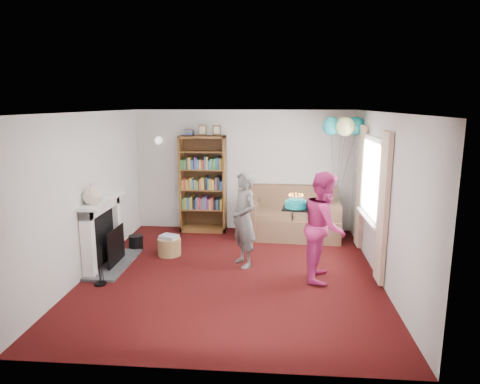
# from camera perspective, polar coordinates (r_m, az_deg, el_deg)

# --- Properties ---
(ground) EXTENTS (5.00, 5.00, 0.00)m
(ground) POSITION_cam_1_polar(r_m,az_deg,el_deg) (6.85, -1.07, -10.80)
(ground) COLOR black
(ground) RESTS_ON ground
(wall_back) EXTENTS (4.50, 0.02, 2.50)m
(wall_back) POSITION_cam_1_polar(r_m,az_deg,el_deg) (8.94, 0.50, 2.88)
(wall_back) COLOR silver
(wall_back) RESTS_ON ground
(wall_left) EXTENTS (0.02, 5.00, 2.50)m
(wall_left) POSITION_cam_1_polar(r_m,az_deg,el_deg) (7.07, -19.66, -0.19)
(wall_left) COLOR silver
(wall_left) RESTS_ON ground
(wall_right) EXTENTS (0.02, 5.00, 2.50)m
(wall_right) POSITION_cam_1_polar(r_m,az_deg,el_deg) (6.65, 18.66, -0.84)
(wall_right) COLOR silver
(wall_right) RESTS_ON ground
(ceiling) EXTENTS (4.50, 5.00, 0.01)m
(ceiling) POSITION_cam_1_polar(r_m,az_deg,el_deg) (6.33, -1.16, 10.63)
(ceiling) COLOR white
(ceiling) RESTS_ON wall_back
(fireplace) EXTENTS (0.55, 1.80, 1.12)m
(fireplace) POSITION_cam_1_polar(r_m,az_deg,el_deg) (7.35, -17.43, -5.54)
(fireplace) COLOR #3F3F42
(fireplace) RESTS_ON ground
(window_bay) EXTENTS (0.14, 2.02, 2.20)m
(window_bay) POSITION_cam_1_polar(r_m,az_deg,el_deg) (7.22, 17.09, -0.17)
(window_bay) COLOR white
(window_bay) RESTS_ON ground
(wall_sconce) EXTENTS (0.16, 0.23, 0.16)m
(wall_sconce) POSITION_cam_1_polar(r_m,az_deg,el_deg) (9.02, -10.81, 6.79)
(wall_sconce) COLOR gold
(wall_sconce) RESTS_ON ground
(bookcase) EXTENTS (0.94, 0.42, 2.20)m
(bookcase) POSITION_cam_1_polar(r_m,az_deg,el_deg) (8.88, -4.93, 0.95)
(bookcase) COLOR #472B14
(bookcase) RESTS_ON ground
(sofa) EXTENTS (1.86, 0.98, 0.98)m
(sofa) POSITION_cam_1_polar(r_m,az_deg,el_deg) (8.68, 6.97, -3.47)
(sofa) COLOR brown
(sofa) RESTS_ON ground
(wicker_basket) EXTENTS (0.41, 0.41, 0.37)m
(wicker_basket) POSITION_cam_1_polar(r_m,az_deg,el_deg) (7.68, -9.41, -7.11)
(wicker_basket) COLOR #9E7F49
(wicker_basket) RESTS_ON ground
(person_striped) EXTENTS (0.62, 0.69, 1.57)m
(person_striped) POSITION_cam_1_polar(r_m,az_deg,el_deg) (6.94, 0.52, -3.64)
(person_striped) COLOR black
(person_striped) RESTS_ON ground
(person_magenta) EXTENTS (0.74, 0.89, 1.65)m
(person_magenta) POSITION_cam_1_polar(r_m,az_deg,el_deg) (6.54, 11.20, -4.49)
(person_magenta) COLOR #BF2669
(person_magenta) RESTS_ON ground
(birthday_cake) EXTENTS (0.39, 0.39, 0.22)m
(birthday_cake) POSITION_cam_1_polar(r_m,az_deg,el_deg) (6.48, 7.45, -1.66)
(birthday_cake) COLOR black
(birthday_cake) RESTS_ON ground
(balloons) EXTENTS (0.78, 0.78, 1.70)m
(balloons) POSITION_cam_1_polar(r_m,az_deg,el_deg) (8.17, 13.64, 8.56)
(balloons) COLOR #3F3F3F
(balloons) RESTS_ON ground
(mantel_vase) EXTENTS (0.33, 0.33, 0.31)m
(mantel_vase) POSITION_cam_1_polar(r_m,az_deg,el_deg) (6.87, -19.12, -0.21)
(mantel_vase) COLOR beige
(mantel_vase) RESTS_ON fireplace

